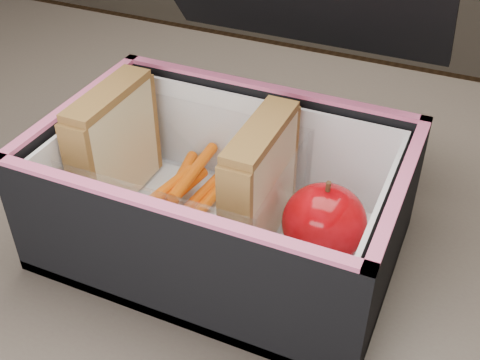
{
  "coord_description": "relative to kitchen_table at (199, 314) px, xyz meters",
  "views": [
    {
      "loc": [
        0.19,
        -0.33,
        1.1
      ],
      "look_at": [
        0.03,
        0.02,
        0.81
      ],
      "focal_mm": 45.0,
      "sensor_mm": 36.0,
      "label": 1
    }
  ],
  "objects": [
    {
      "name": "kitchen_table",
      "position": [
        0.0,
        0.0,
        0.0
      ],
      "size": [
        1.2,
        0.8,
        0.75
      ],
      "color": "brown",
      "rests_on": "ground"
    },
    {
      "name": "sandwich_left",
      "position": [
        -0.08,
        0.02,
        0.16
      ],
      "size": [
        0.03,
        0.09,
        0.1
      ],
      "color": "#DFC688",
      "rests_on": "plastic_tub"
    },
    {
      "name": "paper_napkin",
      "position": [
        0.11,
        0.02,
        0.11
      ],
      "size": [
        0.09,
        0.09,
        0.01
      ],
      "primitive_type": "cube",
      "rotation": [
        0.0,
        0.0,
        -0.2
      ],
      "color": "white",
      "rests_on": "lunch_bag"
    },
    {
      "name": "lunch_bag",
      "position": [
        0.02,
        0.01,
        0.15
      ],
      "size": [
        0.27,
        0.29,
        0.24
      ],
      "color": "black",
      "rests_on": "kitchen_table"
    },
    {
      "name": "carrot_sticks",
      "position": [
        -0.02,
        0.03,
        0.12
      ],
      "size": [
        0.05,
        0.12,
        0.03
      ],
      "color": "#CE5A01",
      "rests_on": "plastic_tub"
    },
    {
      "name": "plastic_tub",
      "position": [
        -0.02,
        0.02,
        0.14
      ],
      "size": [
        0.18,
        0.13,
        0.07
      ],
      "primitive_type": null,
      "color": "white",
      "rests_on": "lunch_bag"
    },
    {
      "name": "sandwich_right",
      "position": [
        0.05,
        0.02,
        0.16
      ],
      "size": [
        0.03,
        0.09,
        0.1
      ],
      "color": "#DFC688",
      "rests_on": "plastic_tub"
    },
    {
      "name": "red_apple",
      "position": [
        0.11,
        0.01,
        0.14
      ],
      "size": [
        0.08,
        0.08,
        0.07
      ],
      "rotation": [
        0.0,
        0.0,
        0.32
      ],
      "color": "#870000",
      "rests_on": "paper_napkin"
    }
  ]
}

